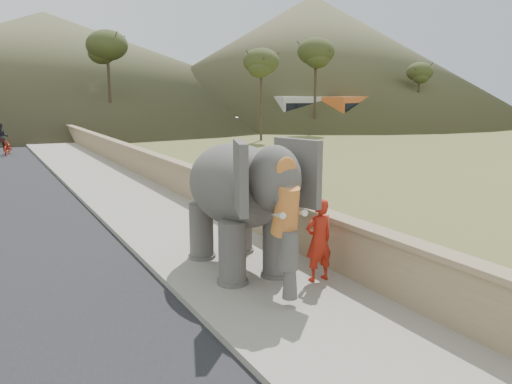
# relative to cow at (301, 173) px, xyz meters

# --- Properties ---
(ground) EXTENTS (160.00, 160.00, 0.00)m
(ground) POSITION_rel_cow_xyz_m (-6.17, -10.53, -0.56)
(ground) COLOR olive
(ground) RESTS_ON ground
(walkway) EXTENTS (3.00, 120.00, 0.15)m
(walkway) POSITION_rel_cow_xyz_m (-6.17, -0.53, -0.49)
(walkway) COLOR #9E9687
(walkway) RESTS_ON ground
(parapet) EXTENTS (0.30, 120.00, 1.10)m
(parapet) POSITION_rel_cow_xyz_m (-4.52, -0.53, -0.01)
(parapet) COLOR tan
(parapet) RESTS_ON ground
(cow) EXTENTS (1.42, 1.30, 1.12)m
(cow) POSITION_rel_cow_xyz_m (0.00, 0.00, 0.00)
(cow) COLOR brown
(cow) RESTS_ON ground
(distant_car) EXTENTS (4.55, 3.22, 1.44)m
(distant_car) POSITION_rel_cow_xyz_m (10.28, 25.47, 0.16)
(distant_car) COLOR silver
(distant_car) RESTS_ON ground
(bus_white) EXTENTS (11.28, 4.58, 3.10)m
(bus_white) POSITION_rel_cow_xyz_m (19.24, 22.87, 0.99)
(bus_white) COLOR silver
(bus_white) RESTS_ON ground
(bus_orange) EXTENTS (11.28, 5.12, 3.10)m
(bus_orange) POSITION_rel_cow_xyz_m (22.83, 22.14, 0.99)
(bus_orange) COLOR orange
(bus_orange) RESTS_ON ground
(hill_right) EXTENTS (56.00, 56.00, 16.00)m
(hill_right) POSITION_rel_cow_xyz_m (29.83, 41.47, 7.44)
(hill_right) COLOR brown
(hill_right) RESTS_ON ground
(hill_far) EXTENTS (80.00, 80.00, 14.00)m
(hill_far) POSITION_rel_cow_xyz_m (-1.17, 59.47, 6.44)
(hill_far) COLOR brown
(hill_far) RESTS_ON ground
(elephant_and_man) EXTENTS (2.21, 3.63, 2.57)m
(elephant_and_man) POSITION_rel_cow_xyz_m (-6.15, -6.85, 0.86)
(elephant_and_man) COLOR #615C57
(elephant_and_man) RESTS_ON ground
(motorcyclist) EXTENTS (1.18, 1.84, 1.83)m
(motorcyclist) POSITION_rel_cow_xyz_m (-9.08, 16.33, 0.14)
(motorcyclist) COLOR #9C1E0E
(motorcyclist) RESTS_ON ground
(trees) EXTENTS (47.23, 42.61, 9.23)m
(trees) POSITION_rel_cow_xyz_m (-3.91, 17.77, 3.40)
(trees) COLOR #473828
(trees) RESTS_ON ground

